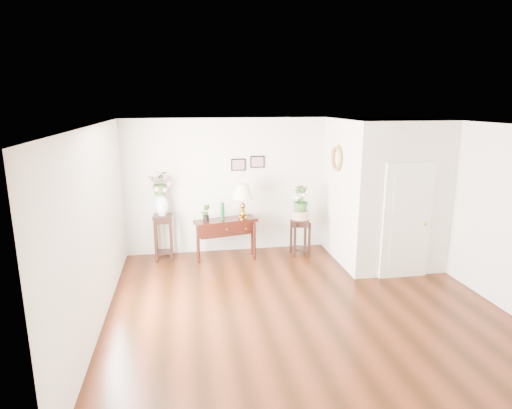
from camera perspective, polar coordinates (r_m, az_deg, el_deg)
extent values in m
cube|color=#501F0E|center=(6.96, 6.23, -13.13)|extent=(6.00, 5.50, 0.02)
cube|color=white|center=(6.23, 6.90, 10.54)|extent=(6.00, 5.50, 0.02)
cube|color=white|center=(9.06, 1.72, 2.63)|extent=(6.00, 0.02, 2.80)
cube|color=white|center=(4.05, 17.61, -12.22)|extent=(6.00, 0.02, 2.80)
cube|color=white|center=(6.33, -20.57, -3.08)|extent=(0.02, 5.50, 2.80)
cube|color=white|center=(7.83, 28.15, -0.75)|extent=(0.02, 5.50, 2.80)
cube|color=white|center=(8.82, 16.51, 1.78)|extent=(1.80, 1.95, 2.80)
cube|color=silver|center=(8.04, 19.44, -2.13)|extent=(0.90, 0.05, 2.10)
cube|color=black|center=(8.86, -2.37, 5.33)|extent=(0.30, 0.02, 0.25)
cube|color=black|center=(8.91, 0.19, 5.72)|extent=(0.30, 0.02, 0.25)
torus|color=#C78C47|center=(8.46, 10.68, 6.08)|extent=(0.07, 0.51, 0.51)
cube|color=black|center=(8.68, -4.03, -4.62)|extent=(1.30, 0.68, 0.83)
cube|color=#B0781E|center=(8.51, -1.77, 0.39)|extent=(0.44, 0.44, 0.71)
cylinder|color=#0D4619|center=(8.51, -4.47, -0.90)|extent=(0.09, 0.09, 0.35)
imported|color=#325924|center=(8.49, -6.70, -1.07)|extent=(0.20, 0.18, 0.32)
cube|color=black|center=(8.81, -12.23, -4.29)|extent=(0.38, 0.38, 0.93)
imported|color=#325924|center=(8.54, -12.60, 2.81)|extent=(0.53, 0.49, 0.49)
cube|color=black|center=(8.93, 5.90, -4.31)|extent=(0.46, 0.46, 0.78)
cylinder|color=tan|center=(8.80, 5.97, -1.40)|extent=(0.50, 0.50, 0.17)
imported|color=#325924|center=(8.72, 6.02, 0.65)|extent=(0.36, 0.36, 0.56)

